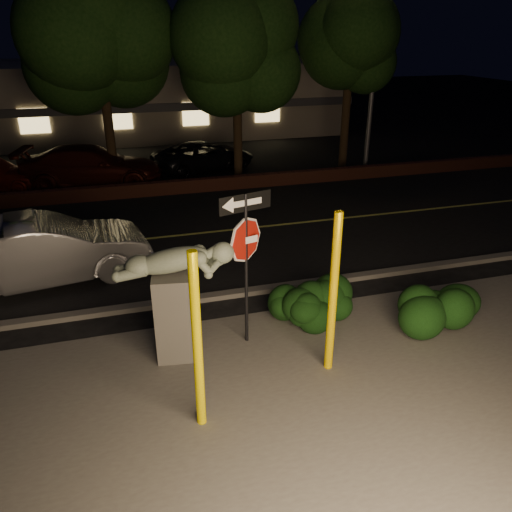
% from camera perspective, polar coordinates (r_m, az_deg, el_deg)
% --- Properties ---
extents(ground, '(90.00, 90.00, 0.00)m').
position_cam_1_polar(ground, '(18.16, -7.53, 6.01)').
color(ground, black).
rests_on(ground, ground).
extents(patio, '(14.00, 6.00, 0.02)m').
position_cam_1_polar(patio, '(8.67, 4.77, -16.51)').
color(patio, '#4C4944').
rests_on(patio, ground).
extents(road, '(80.00, 8.00, 0.01)m').
position_cam_1_polar(road, '(15.38, -5.72, 2.66)').
color(road, black).
rests_on(road, ground).
extents(lane_marking, '(80.00, 0.12, 0.00)m').
position_cam_1_polar(lane_marking, '(15.37, -5.73, 2.71)').
color(lane_marking, '#B7B749').
rests_on(lane_marking, road).
extents(curb, '(80.00, 0.25, 0.12)m').
position_cam_1_polar(curb, '(11.71, -1.92, -4.25)').
color(curb, '#4C4944').
rests_on(curb, ground).
extents(brick_wall, '(40.00, 0.35, 0.50)m').
position_cam_1_polar(brick_wall, '(19.32, -8.19, 7.88)').
color(brick_wall, '#4C2318').
rests_on(brick_wall, ground).
extents(parking_lot, '(40.00, 12.00, 0.01)m').
position_cam_1_polar(parking_lot, '(24.86, -10.18, 10.88)').
color(parking_lot, black).
rests_on(parking_lot, ground).
extents(building, '(22.00, 10.20, 4.00)m').
position_cam_1_polar(building, '(32.36, -12.21, 17.41)').
color(building, '#71675B').
rests_on(building, ground).
extents(tree_far_b, '(5.20, 5.20, 8.41)m').
position_cam_1_polar(tree_far_b, '(20.28, -17.85, 24.47)').
color(tree_far_b, black).
rests_on(tree_far_b, ground).
extents(tree_far_c, '(4.80, 4.80, 7.84)m').
position_cam_1_polar(tree_far_c, '(20.49, -2.28, 24.38)').
color(tree_far_c, black).
rests_on(tree_far_c, ground).
extents(tree_far_d, '(4.40, 4.40, 7.42)m').
position_cam_1_polar(tree_far_d, '(22.69, 10.86, 23.40)').
color(tree_far_d, black).
rests_on(tree_far_d, ground).
extents(yellow_pole_left, '(0.15, 0.15, 2.98)m').
position_cam_1_polar(yellow_pole_left, '(7.46, -6.73, -9.94)').
color(yellow_pole_left, '#FFE500').
rests_on(yellow_pole_left, ground).
extents(yellow_pole_right, '(0.15, 0.15, 3.04)m').
position_cam_1_polar(yellow_pole_right, '(8.70, 8.79, -4.44)').
color(yellow_pole_right, '#FBCE00').
rests_on(yellow_pole_right, ground).
extents(signpost, '(1.01, 0.29, 3.07)m').
position_cam_1_polar(signpost, '(9.08, -1.16, 1.79)').
color(signpost, black).
rests_on(signpost, ground).
extents(sculpture, '(2.15, 0.87, 2.29)m').
position_cam_1_polar(sculpture, '(9.11, -9.37, -3.84)').
color(sculpture, '#4C4944').
rests_on(sculpture, ground).
extents(hedge_center, '(2.18, 1.47, 1.04)m').
position_cam_1_polar(hedge_center, '(10.57, 5.70, -4.91)').
color(hedge_center, black).
rests_on(hedge_center, ground).
extents(hedge_right, '(1.65, 0.89, 1.08)m').
position_cam_1_polar(hedge_right, '(10.55, 7.50, -4.97)').
color(hedge_right, black).
rests_on(hedge_right, ground).
extents(hedge_far_right, '(1.71, 1.21, 1.10)m').
position_cam_1_polar(hedge_far_right, '(10.86, 20.23, -5.42)').
color(hedge_far_right, black).
rests_on(hedge_far_right, ground).
extents(streetlight, '(1.49, 0.46, 9.94)m').
position_cam_1_polar(streetlight, '(22.29, 13.22, 24.48)').
color(streetlight, '#4B4C51').
rests_on(streetlight, ground).
extents(silver_sedan, '(5.19, 2.55, 1.64)m').
position_cam_1_polar(silver_sedan, '(13.06, -23.05, 0.53)').
color(silver_sedan, '#A9A9AE').
rests_on(silver_sedan, ground).
extents(parked_car_darkred, '(5.75, 3.14, 1.58)m').
position_cam_1_polar(parked_car_darkred, '(20.88, -18.25, 9.70)').
color(parked_car_darkred, '#38110C').
rests_on(parked_car_darkred, ground).
extents(parked_car_dark, '(4.92, 3.37, 1.25)m').
position_cam_1_polar(parked_car_dark, '(22.47, -5.93, 11.32)').
color(parked_car_dark, black).
rests_on(parked_car_dark, ground).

